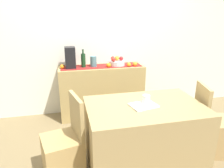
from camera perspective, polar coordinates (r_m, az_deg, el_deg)
name	(u,v)px	position (r m, az deg, el deg)	size (l,w,h in m)	color
ground_plane	(115,144)	(3.06, 0.80, -15.69)	(6.40, 6.40, 0.02)	olive
room_wall_rear	(99,35)	(3.71, -3.48, 12.92)	(6.40, 0.06, 2.70)	silver
sideboard_console	(102,91)	(3.66, -2.71, -1.90)	(1.40, 0.42, 0.87)	tan
table_runner	(101,66)	(3.53, -2.82, 4.75)	(1.31, 0.32, 0.01)	maroon
fruit_bowl	(117,63)	(3.57, 1.31, 5.62)	(0.26, 0.26, 0.08)	silver
apple_upper	(113,58)	(3.58, 0.25, 6.83)	(0.07, 0.07, 0.07)	red
apple_right	(117,58)	(3.58, 1.33, 6.88)	(0.07, 0.07, 0.07)	gold
apple_left	(121,58)	(3.58, 2.45, 6.80)	(0.07, 0.07, 0.07)	red
apple_center	(113,59)	(3.50, 0.39, 6.59)	(0.07, 0.07, 0.07)	red
wine_bottle	(83,60)	(3.47, -7.63, 6.27)	(0.07, 0.07, 0.29)	#16391D
coffee_maker	(70,58)	(3.45, -11.06, 6.89)	(0.16, 0.18, 0.34)	black
ceramic_vase	(93,62)	(3.49, -4.95, 5.96)	(0.10, 0.10, 0.17)	slate
orange_loose_near_bowl	(135,64)	(3.55, 6.13, 5.33)	(0.08, 0.08, 0.08)	orange
orange_loose_end	(62,67)	(3.45, -13.09, 4.53)	(0.07, 0.07, 0.07)	orange
orange_loose_mid	(109,65)	(3.45, -0.91, 5.03)	(0.07, 0.07, 0.07)	orange
orange_loose_far	(129,65)	(3.51, 4.52, 5.17)	(0.07, 0.07, 0.07)	orange
dining_table	(144,134)	(2.58, 8.39, -13.13)	(1.29, 0.84, 0.74)	#A28856
open_book	(143,105)	(2.38, 8.34, -5.64)	(0.28, 0.21, 0.02)	white
coffee_cup	(146,100)	(2.41, 9.07, -4.16)	(0.08, 0.08, 0.11)	silver
chair_near_window	(64,153)	(2.50, -12.64, -17.38)	(0.48, 0.48, 0.90)	tan
chair_by_corner	(211,133)	(3.05, 24.81, -11.71)	(0.48, 0.48, 0.90)	tan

